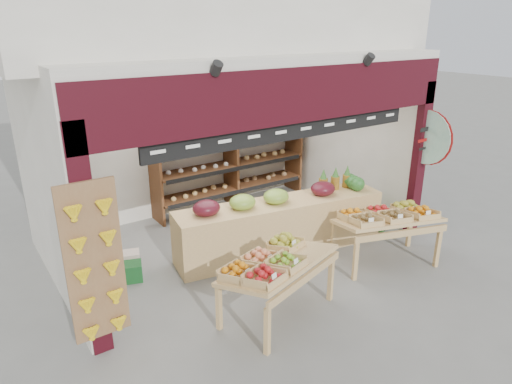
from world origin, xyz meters
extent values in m
plane|color=slate|center=(0.00, 0.00, 0.00)|extent=(60.00, 60.00, 0.00)
cube|color=silver|center=(0.00, 2.29, 1.50)|extent=(5.76, 0.18, 3.00)
cube|color=silver|center=(-2.79, 0.60, 1.50)|extent=(0.18, 3.38, 3.00)
cube|color=silver|center=(2.79, 0.60, 1.50)|extent=(0.18, 3.38, 3.00)
cube|color=silver|center=(0.00, 0.60, 3.06)|extent=(5.76, 3.38, 0.12)
cube|color=#320810|center=(0.00, -1.05, 2.65)|extent=(5.70, 0.14, 0.70)
cube|color=#320810|center=(-2.75, -1.05, 1.32)|extent=(0.22, 0.14, 2.65)
cube|color=#320810|center=(2.75, -1.05, 1.32)|extent=(0.22, 0.14, 2.65)
cube|color=black|center=(0.00, -1.02, 2.20)|extent=(4.20, 0.05, 0.26)
cylinder|color=white|center=(0.10, -0.95, 2.45)|extent=(0.34, 0.05, 0.34)
cube|color=olive|center=(-2.73, -1.14, 1.15)|extent=(0.60, 0.04, 1.80)
cylinder|color=#B2E0C5|center=(2.75, -1.14, 1.75)|extent=(0.04, 0.90, 0.90)
cylinder|color=maroon|center=(2.75, -1.16, 1.75)|extent=(0.01, 0.92, 0.92)
cube|color=brown|center=(-0.77, 1.92, 0.86)|extent=(0.05, 0.54, 1.72)
cube|color=brown|center=(0.85, 1.92, 0.86)|extent=(0.05, 0.54, 1.72)
cube|color=brown|center=(2.47, 1.92, 0.86)|extent=(0.05, 0.54, 1.72)
cube|color=brown|center=(0.85, 1.92, 0.38)|extent=(3.23, 0.54, 0.04)
cube|color=brown|center=(0.85, 1.92, 0.86)|extent=(3.23, 0.54, 0.04)
cube|color=brown|center=(0.85, 1.92, 1.35)|extent=(3.23, 0.54, 0.04)
cube|color=brown|center=(0.85, 1.92, 1.72)|extent=(3.23, 0.54, 0.04)
cone|color=brown|center=(-0.44, 1.92, 1.86)|extent=(0.32, 0.32, 0.28)
cone|color=brown|center=(0.42, 1.92, 1.86)|extent=(0.32, 0.32, 0.28)
cone|color=brown|center=(1.28, 1.92, 1.86)|extent=(0.32, 0.32, 0.28)
cone|color=brown|center=(2.15, 1.92, 1.86)|extent=(0.32, 0.32, 0.28)
cube|color=silver|center=(-2.40, 1.64, 0.86)|extent=(0.68, 0.68, 1.72)
cube|color=silver|center=(-2.44, 0.50, 0.16)|extent=(0.44, 0.39, 0.32)
cube|color=silver|center=(-2.39, 0.50, 0.45)|extent=(0.40, 0.36, 0.26)
cube|color=#144B1E|center=(-1.95, 0.22, 0.13)|extent=(0.42, 0.37, 0.26)
cube|color=silver|center=(-1.82, 0.60, 0.12)|extent=(0.38, 0.34, 0.25)
cube|color=#DAB470|center=(0.41, -0.29, 0.43)|extent=(3.51, 1.26, 0.86)
ellipsoid|color=#59141E|center=(-0.82, -0.07, 0.96)|extent=(0.42, 0.38, 0.23)
ellipsoid|color=#8CB23F|center=(-0.25, -0.17, 0.96)|extent=(0.42, 0.38, 0.23)
ellipsoid|color=#8CB23F|center=(0.32, -0.27, 0.96)|extent=(0.42, 0.38, 0.23)
ellipsoid|color=#59141E|center=(1.17, -0.42, 0.96)|extent=(0.42, 0.38, 0.23)
cylinder|color=olive|center=(1.29, -0.30, 0.97)|extent=(0.15, 0.15, 0.22)
cylinder|color=olive|center=(1.52, -0.34, 0.97)|extent=(0.15, 0.15, 0.22)
cylinder|color=olive|center=(1.76, -0.38, 0.97)|extent=(0.15, 0.15, 0.22)
cube|color=#DAB470|center=(-0.69, -1.65, 0.71)|extent=(1.69, 1.24, 0.23)
cube|color=#DAB470|center=(-1.25, -2.20, 0.30)|extent=(0.07, 0.07, 0.61)
cube|color=#DAB470|center=(0.08, -1.80, 0.30)|extent=(0.07, 0.07, 0.61)
cube|color=#DAB470|center=(-1.46, -1.50, 0.30)|extent=(0.07, 0.07, 0.61)
cube|color=#DAB470|center=(-0.13, -1.10, 0.30)|extent=(0.07, 0.07, 0.61)
cube|color=#DAB470|center=(1.50, -1.50, 0.70)|extent=(1.69, 1.27, 0.22)
cube|color=#DAB470|center=(0.73, -1.63, 0.30)|extent=(0.08, 0.08, 0.60)
cube|color=#DAB470|center=(2.04, -2.07, 0.30)|extent=(0.08, 0.08, 0.60)
cube|color=#DAB470|center=(0.96, -0.94, 0.30)|extent=(0.08, 0.08, 0.60)
cube|color=#DAB470|center=(2.27, -1.38, 0.30)|extent=(0.08, 0.08, 0.60)
sphere|color=#174517|center=(2.15, -0.65, 0.13)|extent=(0.27, 0.27, 0.27)
sphere|color=#174517|center=(2.43, -0.65, 0.13)|extent=(0.27, 0.27, 0.27)
sphere|color=#174517|center=(2.15, -0.36, 0.13)|extent=(0.27, 0.27, 0.27)
sphere|color=#174517|center=(2.43, -0.36, 0.13)|extent=(0.27, 0.27, 0.27)
sphere|color=#174517|center=(2.29, -0.50, 0.37)|extent=(0.27, 0.27, 0.27)
sphere|color=#174517|center=(2.29, -0.74, 0.13)|extent=(0.27, 0.27, 0.27)
sphere|color=#174517|center=(2.05, -0.50, 0.13)|extent=(0.27, 0.27, 0.27)
camera|label=1|loc=(-3.75, -5.57, 3.49)|focal=32.00mm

